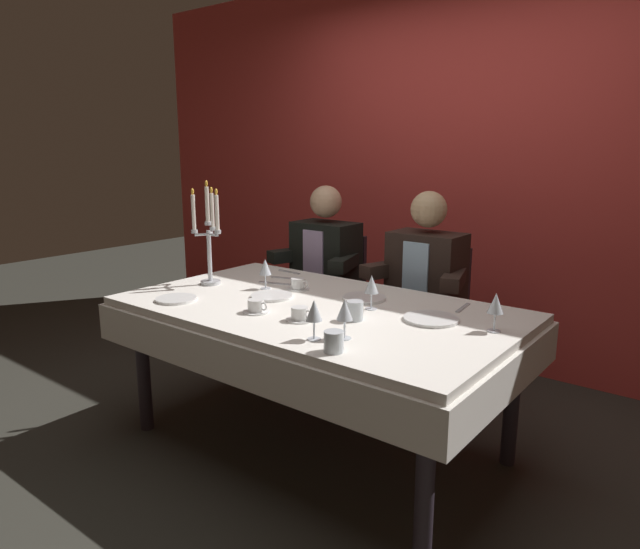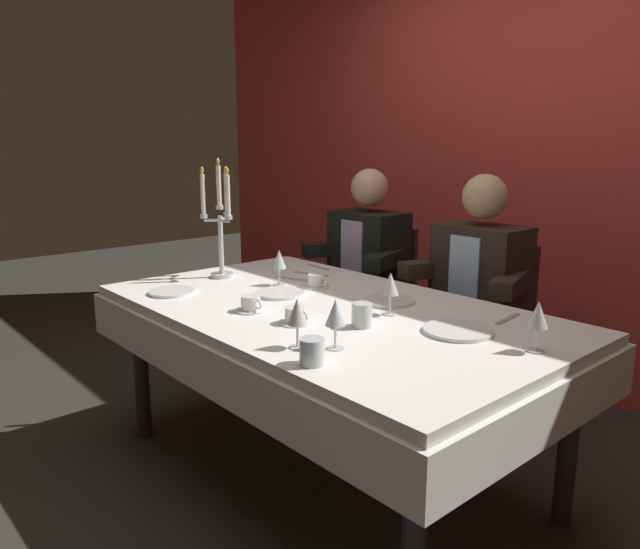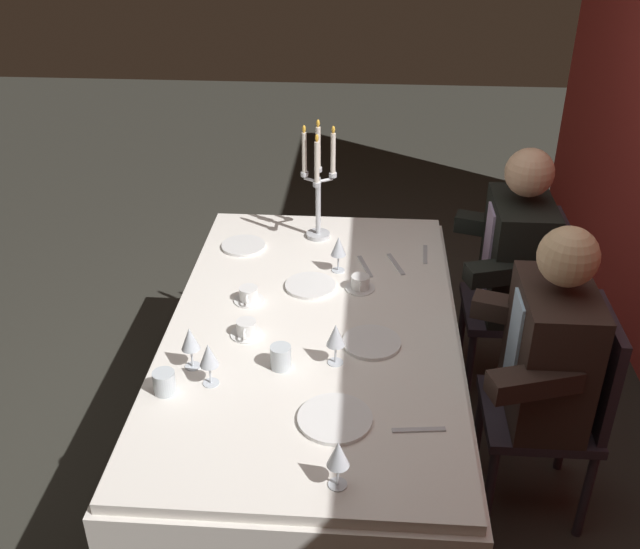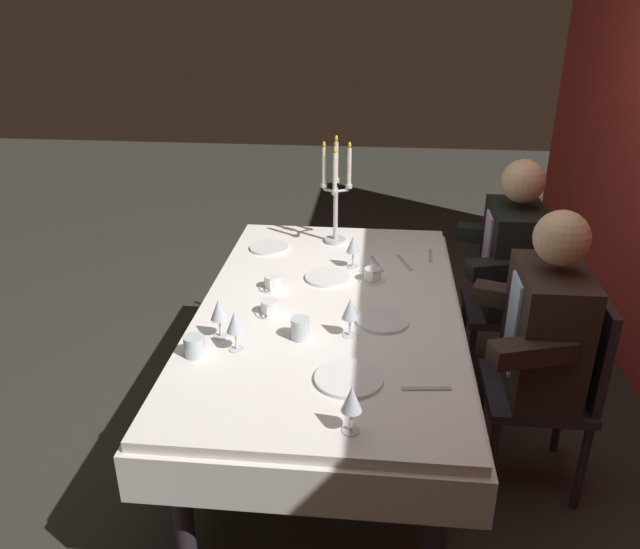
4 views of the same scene
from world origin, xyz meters
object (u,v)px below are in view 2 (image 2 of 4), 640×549
Objects in this scene: wine_glass_0 at (279,261)px; seated_diner_1 at (480,280)px; coffee_cup_1 at (251,304)px; wine_glass_2 at (297,313)px; wine_glass_3 at (538,316)px; dining_table at (326,334)px; candelabra at (220,225)px; coffee_cup_0 at (295,316)px; seated_diner_0 at (369,258)px; water_tumbler_0 at (312,352)px; water_tumbler_1 at (362,315)px; dinner_plate_3 at (280,293)px; wine_glass_4 at (335,314)px; dinner_plate_2 at (458,330)px; dinner_plate_0 at (388,301)px; coffee_cup_2 at (316,282)px; wine_glass_1 at (390,285)px; dinner_plate_1 at (172,292)px.

wine_glass_0 is 0.13× the size of seated_diner_1.
coffee_cup_1 is at bearing -52.15° from wine_glass_0.
wine_glass_2 is 1.00× the size of wine_glass_3.
candelabra is (-0.73, -0.03, 0.37)m from dining_table.
coffee_cup_0 is 0.11× the size of seated_diner_0.
wine_glass_2 is 0.17m from water_tumbler_0.
candelabra reaches higher than water_tumbler_1.
coffee_cup_1 is at bearing -117.94° from dining_table.
wine_glass_0 is 1.02m from water_tumbler_0.
coffee_cup_1 reaches higher than dinner_plate_3.
wine_glass_3 is (1.10, 0.17, 0.11)m from dinner_plate_3.
water_tumbler_0 is at bearing -69.16° from wine_glass_4.
coffee_cup_0 is 0.24m from coffee_cup_1.
wine_glass_0 is 0.72m from water_tumbler_1.
wine_glass_3 reaches higher than dinner_plate_2.
water_tumbler_0 is 0.92× the size of water_tumbler_1.
seated_diner_0 is at bearing 132.91° from water_tumbler_1.
dinner_plate_0 is at bearing 16.95° from candelabra.
candelabra is 1.27m from water_tumbler_0.
water_tumbler_0 is at bearing -41.82° from coffee_cup_2.
candelabra is at bearing -172.32° from wine_glass_1.
water_tumbler_1 is 0.61m from coffee_cup_2.
coffee_cup_0 is at bearing -152.58° from wine_glass_3.
dinner_plate_3 is at bearing 45.20° from dinner_plate_1.
seated_diner_0 is (-0.87, 0.78, -0.12)m from wine_glass_1.
coffee_cup_2 is at bearing -118.98° from seated_diner_1.
wine_glass_1 reaches higher than dining_table.
dinner_plate_1 is 1.23× the size of wine_glass_2.
wine_glass_1 is at bearing -8.44° from coffee_cup_2.
wine_glass_1 and wine_glass_2 have the same top height.
wine_glass_4 reaches higher than dinner_plate_0.
wine_glass_2 is 0.47m from coffee_cup_1.
wine_glass_0 and wine_glass_2 have the same top height.
seated_diner_0 reaches higher than coffee_cup_2.
coffee_cup_1 is (-0.43, -0.18, -0.02)m from water_tumbler_1.
coffee_cup_0 is (0.51, -0.32, -0.09)m from wine_glass_0.
wine_glass_3 reaches higher than dinner_plate_1.
wine_glass_3 reaches higher than dinner_plate_0.
coffee_cup_0 is (-0.21, 0.16, -0.09)m from wine_glass_2.
wine_glass_4 is 1.58m from seated_diner_0.
coffee_cup_1 is (0.59, -0.24, -0.23)m from candelabra.
candelabra is 3.48× the size of wine_glass_0.
coffee_cup_2 is (-0.27, 0.18, 0.15)m from dining_table.
candelabra is 1.57m from wine_glass_3.
dinner_plate_2 is at bearing 64.45° from wine_glass_2.
water_tumbler_0 is at bearing -20.15° from candelabra.
coffee_cup_1 and coffee_cup_2 have the same top height.
wine_glass_3 is at bearing 9.52° from dining_table.
candelabra reaches higher than wine_glass_1.
seated_diner_1 is at bearing 99.35° from water_tumbler_1.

